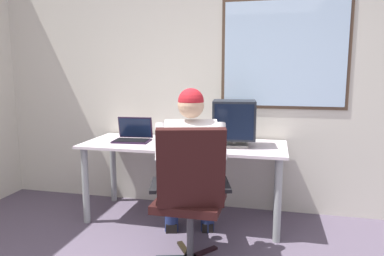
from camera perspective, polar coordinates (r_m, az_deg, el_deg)
The scene contains 10 objects.
wall_rear at distance 3.65m, azimuth 4.87°, elevation 8.96°, with size 4.91×0.08×2.80m.
desk at distance 3.38m, azimuth -1.30°, elevation -4.16°, with size 1.89×0.73×0.74m.
office_chair at distance 2.55m, azimuth -0.25°, elevation -9.62°, with size 0.64×0.57×1.05m.
person_seated at distance 2.79m, azimuth -0.25°, elevation -6.23°, with size 0.64×0.89×1.29m.
crt_monitor at distance 3.23m, azimuth 6.73°, elevation 1.22°, with size 0.40×0.34×0.41m.
laptop at distance 3.52m, azimuth -9.34°, elevation -1.05°, with size 0.36×0.29×0.22m.
wine_glass at distance 3.16m, azimuth 0.18°, elevation -1.52°, with size 0.07×0.07×0.13m.
desk_speaker at distance 3.51m, azimuth -3.32°, elevation -0.68°, with size 0.09×0.08×0.15m.
book_stack at distance 3.40m, azimuth 0.49°, elevation -1.61°, with size 0.21×0.14×0.08m.
cd_case at distance 3.22m, azimuth -2.84°, elevation -2.85°, with size 0.16×0.14×0.01m.
Camera 1 is at (0.55, -1.18, 1.41)m, focal length 33.44 mm.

